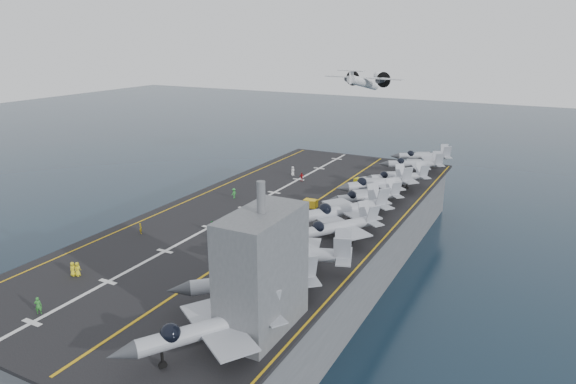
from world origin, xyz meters
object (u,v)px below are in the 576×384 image
at_px(fighter_jet_0, 208,327).
at_px(transport_plane, 363,83).
at_px(tow_cart_a, 239,262).
at_px(island_superstructure, 262,258).

bearing_deg(fighter_jet_0, transport_plane, 101.56).
bearing_deg(tow_cart_a, fighter_jet_0, -65.39).
distance_m(fighter_jet_0, transport_plane, 95.00).
relative_size(tow_cart_a, transport_plane, 0.09).
bearing_deg(tow_cart_a, transport_plane, 98.43).
relative_size(island_superstructure, fighter_jet_0, 0.80).
distance_m(island_superstructure, tow_cart_a, 16.16).
xyz_separation_m(island_superstructure, fighter_jet_0, (-2.13, -5.96, -4.80)).
bearing_deg(island_superstructure, tow_cart_a, 132.22).
height_order(fighter_jet_0, transport_plane, transport_plane).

